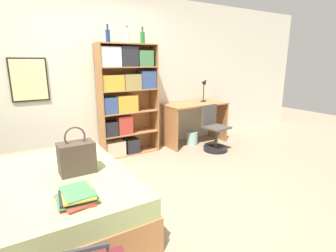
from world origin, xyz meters
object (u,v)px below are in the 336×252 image
Objects in this scene: bookcase at (125,97)px; desk at (195,116)px; book_stack_on_bed at (77,196)px; desk_lamp at (205,86)px; bottle_brown at (127,37)px; desk_chair at (214,136)px; bed at (65,196)px; bottle_green at (108,36)px; bottle_clear at (143,38)px; handbag at (77,157)px; waste_bin at (192,138)px.

desk is (1.35, -0.13, -0.44)m from bookcase.
book_stack_on_bed is 0.81× the size of desk_lamp.
desk_lamp is at bearing 18.14° from desk.
bottle_brown is 2.20m from desk_chair.
bottle_green reaches higher than bed.
bottle_green reaches higher than bottle_clear.
bookcase reaches higher than desk.
bottle_brown is at bearing -21.58° from bookcase.
bookcase is 6.84× the size of bottle_green.
desk_chair is at bearing 18.92° from handbag.
bottle_brown is at bearing -171.07° from bottle_clear.
bottle_clear is (0.29, 0.04, 0.00)m from bottle_brown.
desk_lamp is (1.64, -0.03, 0.10)m from bookcase.
bottle_brown is 0.57× the size of desk_lamp.
handbag is 1.01× the size of desk_lamp.
desk_chair reaches higher than book_stack_on_bed.
bookcase is 1.64m from desk_lamp.
handbag is (0.13, -0.08, 0.41)m from bed.
handbag is 0.57m from book_stack_on_bed.
bookcase is 1.51× the size of desk.
handbag is 2.16m from bottle_green.
bookcase is (1.26, 1.43, 0.73)m from bed.
desk_chair reaches higher than bed.
bottle_brown reaches higher than desk_lamp.
bed is 2.93m from desk.
bed is 7.29× the size of waste_bin.
bottle_green reaches higher than bookcase.
bed is 1.55× the size of desk.
handbag is at bearing -31.53° from bed.
bed is 3.33m from desk_lamp.
desk_lamp is at bearing 25.69° from bed.
desk is at bearing -4.47° from bottle_brown.
bottle_clear is 0.33× the size of desk_chair.
bottle_green reaches higher than desk_chair.
bottle_green is 1.01× the size of bottle_clear.
bed is 2.42m from bottle_green.
waste_bin is at bearing -150.45° from desk.
bottle_green is at bearing 179.05° from desk_lamp.
desk_lamp is 1.05m from desk_chair.
book_stack_on_bed is 0.46× the size of desk_chair.
desk_lamp is (0.29, 0.10, 0.54)m from desk.
bookcase is at bearing 158.42° from bottle_brown.
book_stack_on_bed is (-0.13, -0.54, -0.12)m from handbag.
bottle_clear reaches higher than bottle_brown.
bookcase is at bearing 174.59° from desk.
book_stack_on_bed is at bearing -103.90° from handbag.
book_stack_on_bed is 3.24m from desk.
bottle_brown reaches higher than bed.
bottle_brown is 1.01× the size of waste_bin.
bookcase is 7.13× the size of waste_bin.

